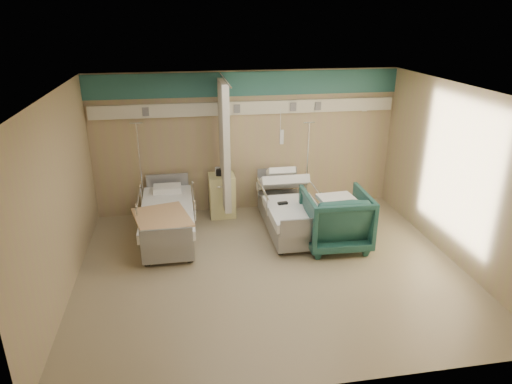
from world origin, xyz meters
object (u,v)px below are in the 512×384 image
at_px(visitor_armchair, 335,219).
at_px(iv_stand_left, 144,200).
at_px(bed_right, 289,215).
at_px(iv_stand_right, 306,193).
at_px(bedside_cabinet, 222,195).
at_px(bed_left, 168,223).

height_order(visitor_armchair, iv_stand_left, iv_stand_left).
distance_m(bed_right, iv_stand_right, 1.04).
bearing_deg(bedside_cabinet, bed_left, -139.40).
height_order(bed_left, visitor_armchair, visitor_armchair).
bearing_deg(bedside_cabinet, iv_stand_left, 177.01).
bearing_deg(visitor_armchair, iv_stand_right, -85.15).
height_order(bedside_cabinet, iv_stand_right, iv_stand_right).
xyz_separation_m(bed_right, iv_stand_right, (0.57, 0.87, 0.06)).
xyz_separation_m(bed_left, iv_stand_right, (2.77, 0.87, 0.06)).
bearing_deg(iv_stand_left, bed_right, -20.09).
height_order(bed_right, bedside_cabinet, bedside_cabinet).
xyz_separation_m(bed_left, visitor_armchair, (2.85, -0.70, 0.19)).
xyz_separation_m(bed_right, visitor_armchair, (0.65, -0.70, 0.19)).
bearing_deg(visitor_armchair, bed_left, -11.96).
distance_m(iv_stand_right, iv_stand_left, 3.25).
height_order(bedside_cabinet, visitor_armchair, visitor_armchair).
bearing_deg(bed_left, visitor_armchair, -13.81).
relative_size(visitor_armchair, iv_stand_right, 0.60).
relative_size(bed_left, visitor_armchair, 1.96).
height_order(bed_right, iv_stand_left, iv_stand_left).
distance_m(bedside_cabinet, visitor_armchair, 2.41).
relative_size(bedside_cabinet, iv_stand_left, 0.44).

